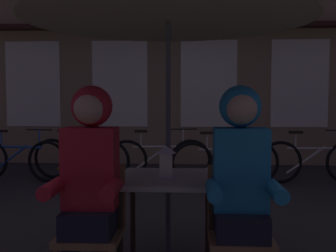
{
  "coord_description": "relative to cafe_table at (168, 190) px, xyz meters",
  "views": [
    {
      "loc": [
        0.16,
        -2.97,
        1.32
      ],
      "look_at": [
        0.0,
        -0.02,
        1.11
      ],
      "focal_mm": 43.6,
      "sensor_mm": 36.0,
      "label": 1
    }
  ],
  "objects": [
    {
      "name": "shopfront_building",
      "position": [
        0.53,
        5.4,
        2.45
      ],
      "size": [
        10.0,
        0.93,
        6.2
      ],
      "color": "#937A56",
      "rests_on": "ground_plane"
    },
    {
      "name": "person_right_hooded",
      "position": [
        0.48,
        -0.43,
        0.21
      ],
      "size": [
        0.45,
        0.56,
        1.4
      ],
      "color": "black",
      "rests_on": "ground_plane"
    },
    {
      "name": "cafe_table",
      "position": [
        0.0,
        0.0,
        0.0
      ],
      "size": [
        0.72,
        0.72,
        0.74
      ],
      "color": "#B2AD9E",
      "rests_on": "ground_plane"
    },
    {
      "name": "bicycle_second",
      "position": [
        -1.6,
        3.45,
        -0.29
      ],
      "size": [
        1.66,
        0.38,
        0.84
      ],
      "color": "black",
      "rests_on": "ground_plane"
    },
    {
      "name": "bicycle_fifth",
      "position": [
        2.07,
        3.37,
        -0.29
      ],
      "size": [
        1.68,
        0.11,
        0.84
      ],
      "color": "black",
      "rests_on": "ground_plane"
    },
    {
      "name": "chair_left",
      "position": [
        -0.48,
        -0.37,
        -0.15
      ],
      "size": [
        0.4,
        0.4,
        0.87
      ],
      "color": "olive",
      "rests_on": "ground_plane"
    },
    {
      "name": "bicycle_fourth",
      "position": [
        0.7,
        3.21,
        -0.29
      ],
      "size": [
        1.67,
        0.29,
        0.84
      ],
      "color": "black",
      "rests_on": "ground_plane"
    },
    {
      "name": "bicycle_third",
      "position": [
        -0.34,
        3.46,
        -0.29
      ],
      "size": [
        1.67,
        0.25,
        0.84
      ],
      "color": "black",
      "rests_on": "ground_plane"
    },
    {
      "name": "bicycle_nearest",
      "position": [
        -2.58,
        3.32,
        -0.29
      ],
      "size": [
        1.67,
        0.32,
        0.84
      ],
      "color": "black",
      "rests_on": "ground_plane"
    },
    {
      "name": "chair_right",
      "position": [
        0.48,
        -0.37,
        -0.15
      ],
      "size": [
        0.4,
        0.4,
        0.87
      ],
      "color": "olive",
      "rests_on": "ground_plane"
    },
    {
      "name": "person_left_hooded",
      "position": [
        -0.48,
        -0.43,
        0.21
      ],
      "size": [
        0.45,
        0.56,
        1.4
      ],
      "color": "black",
      "rests_on": "ground_plane"
    },
    {
      "name": "lantern",
      "position": [
        -0.01,
        -0.03,
        0.22
      ],
      "size": [
        0.11,
        0.11,
        0.23
      ],
      "color": "white",
      "rests_on": "cafe_table"
    }
  ]
}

